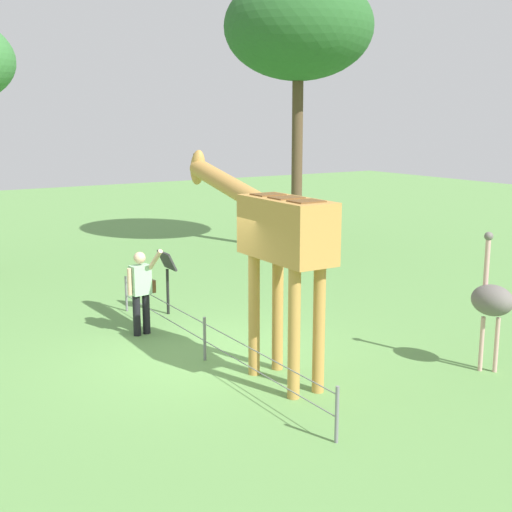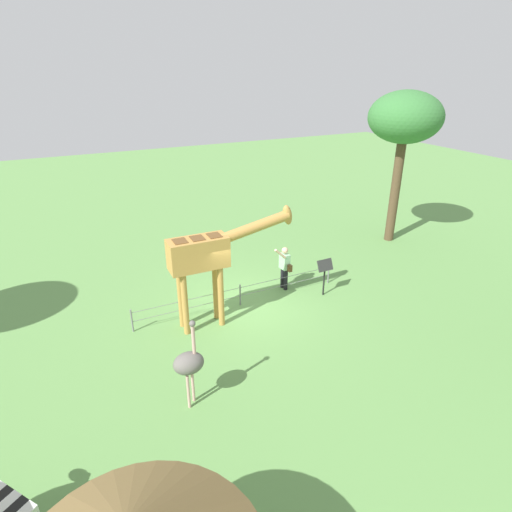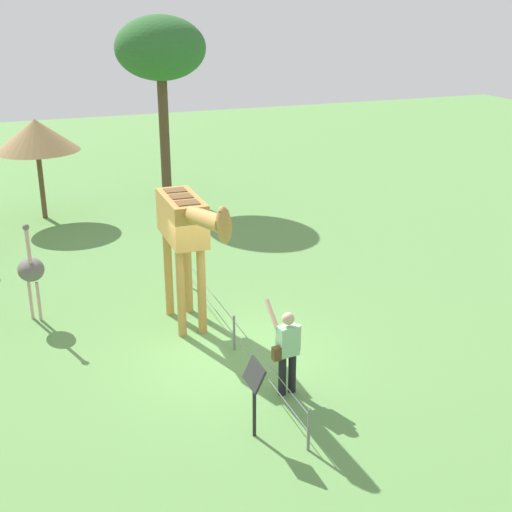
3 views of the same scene
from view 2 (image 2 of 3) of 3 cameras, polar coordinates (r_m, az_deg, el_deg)
ground_plane at (r=13.96m, az=-1.86°, el=-6.88°), size 60.00×60.00×0.00m
giraffe at (r=12.16m, az=-6.28°, el=0.11°), size 3.92×0.72×3.46m
visitor at (r=14.66m, az=3.87°, el=-1.29°), size 0.66×0.58×1.68m
ostrich at (r=9.81m, az=-9.06°, el=-14.12°), size 0.70×0.56×2.25m
tree_northeast at (r=18.94m, az=19.50°, el=16.95°), size 2.99×2.99×6.38m
info_sign at (r=14.39m, az=9.28°, el=-1.88°), size 0.56×0.21×1.32m
wire_fence at (r=13.88m, az=-2.15°, el=-5.15°), size 7.05×0.05×0.75m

